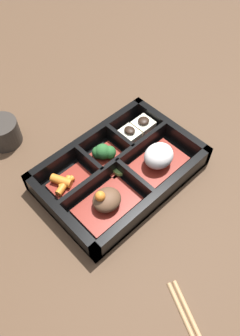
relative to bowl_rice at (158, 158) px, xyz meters
name	(u,v)px	position (x,y,z in m)	size (l,w,h in m)	color
ground_plane	(120,176)	(0.06, -0.04, -0.03)	(3.00, 3.00, 0.00)	#4C3523
bento_base	(120,174)	(0.06, -0.04, -0.03)	(0.29, 0.19, 0.01)	black
bento_rim	(119,168)	(0.06, -0.04, -0.01)	(0.29, 0.19, 0.04)	black
bowl_rice	(158,158)	(0.00, 0.00, 0.00)	(0.11, 0.07, 0.05)	maroon
bowl_stew	(107,201)	(0.13, 0.00, -0.01)	(0.11, 0.07, 0.05)	maroon
bowl_tofu	(136,131)	(-0.02, -0.08, -0.01)	(0.07, 0.05, 0.03)	maroon
bowl_greens	(104,153)	(0.06, -0.08, -0.01)	(0.06, 0.05, 0.04)	maroon
bowl_carrots	(67,182)	(0.15, -0.08, -0.01)	(0.08, 0.05, 0.02)	maroon
bowl_pickles	(117,167)	(0.06, -0.04, -0.01)	(0.04, 0.03, 0.01)	maroon
tea_cup	(3,132)	(0.17, -0.26, 0.00)	(0.07, 0.07, 0.05)	#2D2823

